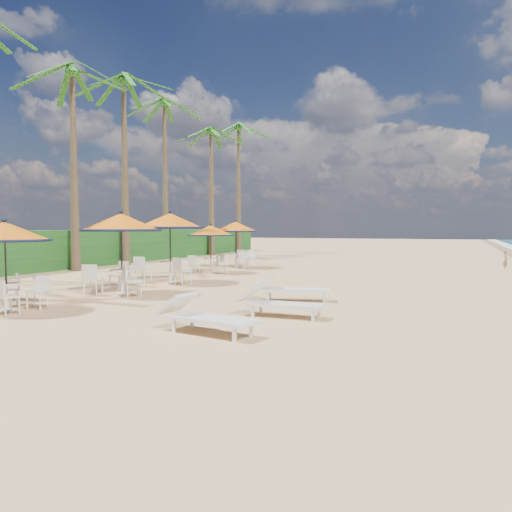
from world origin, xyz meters
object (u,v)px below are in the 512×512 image
at_px(station_1, 120,232).
at_px(station_3, 211,237).
at_px(lounger_near, 203,315).
at_px(lounger_far, 288,288).
at_px(station_2, 169,227).
at_px(lounger_mid, 277,302).
at_px(station_0, 7,243).
at_px(station_4, 237,232).

bearing_deg(station_1, station_3, 95.75).
bearing_deg(station_1, lounger_near, -39.12).
height_order(lounger_near, lounger_far, lounger_far).
bearing_deg(station_2, lounger_far, -26.17).
bearing_deg(lounger_mid, station_3, 124.75).
bearing_deg(station_3, lounger_near, -63.29).
relative_size(station_2, lounger_near, 1.23).
xyz_separation_m(station_0, station_4, (-0.23, 13.47, 0.12)).
relative_size(station_2, station_3, 1.20).
relative_size(station_2, lounger_far, 1.18).
bearing_deg(station_3, station_2, -83.96).
height_order(station_3, lounger_mid, station_3).
distance_m(lounger_near, lounger_mid, 2.23).
relative_size(station_1, station_4, 1.05).
height_order(station_2, lounger_mid, station_2).
relative_size(station_1, station_3, 1.15).
height_order(station_1, station_3, station_1).
bearing_deg(station_3, lounger_mid, -55.03).
xyz_separation_m(station_1, lounger_mid, (5.49, -1.80, -1.47)).
height_order(station_4, lounger_far, station_4).
relative_size(station_0, station_4, 0.93).
xyz_separation_m(station_1, lounger_near, (4.82, -3.92, -1.46)).
bearing_deg(lounger_mid, station_4, 117.83).
distance_m(station_2, lounger_near, 8.84).
xyz_separation_m(station_3, lounger_far, (5.68, -6.54, -1.21)).
relative_size(station_3, station_4, 0.91).
height_order(station_1, lounger_mid, station_1).
relative_size(station_0, station_2, 0.85).
distance_m(lounger_near, lounger_far, 4.45).
height_order(station_2, station_3, station_2).
height_order(station_0, station_1, station_1).
height_order(station_0, lounger_near, station_0).
bearing_deg(lounger_far, station_2, 138.09).
bearing_deg(station_0, lounger_mid, 14.52).
bearing_deg(station_1, station_0, -100.32).
xyz_separation_m(station_0, station_3, (-0.10, 10.45, -0.03)).
xyz_separation_m(station_2, lounger_far, (5.26, -2.58, -1.60)).
xyz_separation_m(station_2, lounger_mid, (5.78, -4.91, -1.62)).
bearing_deg(station_4, station_2, -85.48).
height_order(station_2, station_4, station_2).
bearing_deg(lounger_mid, lounger_far, 102.55).
bearing_deg(station_3, station_0, -89.47).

